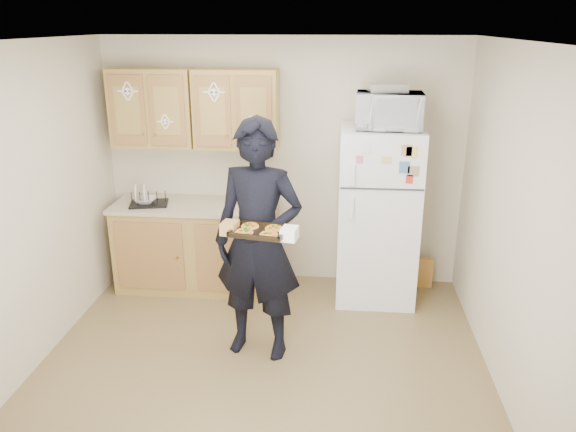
# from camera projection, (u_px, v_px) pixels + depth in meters

# --- Properties ---
(floor) EXTENTS (3.60, 3.60, 0.00)m
(floor) POSITION_uv_depth(u_px,v_px,m) (261.00, 373.00, 4.42)
(floor) COLOR brown
(floor) RESTS_ON ground
(ceiling) EXTENTS (3.60, 3.60, 0.00)m
(ceiling) POSITION_uv_depth(u_px,v_px,m) (254.00, 41.00, 3.60)
(ceiling) COLOR silver
(ceiling) RESTS_ON wall_back
(wall_back) EXTENTS (3.60, 0.04, 2.50)m
(wall_back) POSITION_uv_depth(u_px,v_px,m) (283.00, 164.00, 5.70)
(wall_back) COLOR beige
(wall_back) RESTS_ON floor
(wall_front) EXTENTS (3.60, 0.04, 2.50)m
(wall_front) POSITION_uv_depth(u_px,v_px,m) (196.00, 372.00, 2.32)
(wall_front) COLOR beige
(wall_front) RESTS_ON floor
(wall_left) EXTENTS (0.04, 3.60, 2.50)m
(wall_left) POSITION_uv_depth(u_px,v_px,m) (18.00, 216.00, 4.17)
(wall_left) COLOR beige
(wall_left) RESTS_ON floor
(wall_right) EXTENTS (0.04, 3.60, 2.50)m
(wall_right) POSITION_uv_depth(u_px,v_px,m) (517.00, 232.00, 3.85)
(wall_right) COLOR beige
(wall_right) RESTS_ON floor
(refrigerator) EXTENTS (0.75, 0.70, 1.70)m
(refrigerator) POSITION_uv_depth(u_px,v_px,m) (377.00, 216.00, 5.40)
(refrigerator) COLOR white
(refrigerator) RESTS_ON floor
(base_cabinet) EXTENTS (1.60, 0.60, 0.86)m
(base_cabinet) POSITION_uv_depth(u_px,v_px,m) (198.00, 247.00, 5.75)
(base_cabinet) COLOR olive
(base_cabinet) RESTS_ON floor
(countertop) EXTENTS (1.64, 0.64, 0.04)m
(countertop) POSITION_uv_depth(u_px,v_px,m) (195.00, 206.00, 5.60)
(countertop) COLOR #BDAA91
(countertop) RESTS_ON base_cabinet
(upper_cab_left) EXTENTS (0.80, 0.33, 0.75)m
(upper_cab_left) POSITION_uv_depth(u_px,v_px,m) (153.00, 108.00, 5.45)
(upper_cab_left) COLOR olive
(upper_cab_left) RESTS_ON wall_back
(upper_cab_right) EXTENTS (0.80, 0.33, 0.75)m
(upper_cab_right) POSITION_uv_depth(u_px,v_px,m) (236.00, 109.00, 5.38)
(upper_cab_right) COLOR olive
(upper_cab_right) RESTS_ON wall_back
(cereal_box) EXTENTS (0.20, 0.07, 0.32)m
(cereal_box) POSITION_uv_depth(u_px,v_px,m) (423.00, 272.00, 5.81)
(cereal_box) COLOR gold
(cereal_box) RESTS_ON floor
(person) EXTENTS (0.78, 0.58, 1.96)m
(person) POSITION_uv_depth(u_px,v_px,m) (258.00, 242.00, 4.42)
(person) COLOR black
(person) RESTS_ON floor
(baking_tray) EXTENTS (0.44, 0.35, 0.04)m
(baking_tray) POSITION_uv_depth(u_px,v_px,m) (259.00, 232.00, 4.07)
(baking_tray) COLOR black
(baking_tray) RESTS_ON person
(pizza_front_left) EXTENTS (0.13, 0.13, 0.02)m
(pizza_front_left) POSITION_uv_depth(u_px,v_px,m) (244.00, 232.00, 4.03)
(pizza_front_left) COLOR orange
(pizza_front_left) RESTS_ON baking_tray
(pizza_front_right) EXTENTS (0.13, 0.13, 0.02)m
(pizza_front_right) POSITION_uv_depth(u_px,v_px,m) (269.00, 234.00, 3.99)
(pizza_front_right) COLOR orange
(pizza_front_right) RESTS_ON baking_tray
(pizza_back_left) EXTENTS (0.13, 0.13, 0.02)m
(pizza_back_left) POSITION_uv_depth(u_px,v_px,m) (250.00, 226.00, 4.15)
(pizza_back_left) COLOR orange
(pizza_back_left) RESTS_ON baking_tray
(pizza_back_right) EXTENTS (0.13, 0.13, 0.02)m
(pizza_back_right) POSITION_uv_depth(u_px,v_px,m) (274.00, 228.00, 4.11)
(pizza_back_right) COLOR orange
(pizza_back_right) RESTS_ON baking_tray
(microwave) EXTENTS (0.61, 0.42, 0.33)m
(microwave) POSITION_uv_depth(u_px,v_px,m) (389.00, 111.00, 5.02)
(microwave) COLOR white
(microwave) RESTS_ON refrigerator
(foil_pan) EXTENTS (0.36, 0.27, 0.07)m
(foil_pan) POSITION_uv_depth(u_px,v_px,m) (388.00, 88.00, 4.99)
(foil_pan) COLOR silver
(foil_pan) RESTS_ON microwave
(dish_rack) EXTENTS (0.42, 0.35, 0.15)m
(dish_rack) POSITION_uv_depth(u_px,v_px,m) (149.00, 198.00, 5.54)
(dish_rack) COLOR black
(dish_rack) RESTS_ON countertop
(bowl) EXTENTS (0.23, 0.23, 0.05)m
(bowl) POSITION_uv_depth(u_px,v_px,m) (146.00, 200.00, 5.55)
(bowl) COLOR silver
(bowl) RESTS_ON dish_rack
(soap_bottle) EXTENTS (0.10, 0.10, 0.20)m
(soap_bottle) POSITION_uv_depth(u_px,v_px,m) (251.00, 200.00, 5.40)
(soap_bottle) COLOR white
(soap_bottle) RESTS_ON countertop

